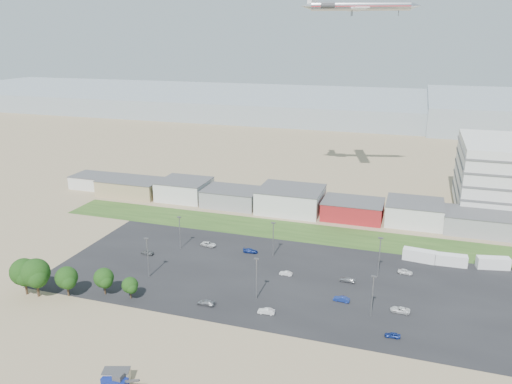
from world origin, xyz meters
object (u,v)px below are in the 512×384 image
at_px(parked_car_2, 393,335).
at_px(parked_car_7, 286,273).
at_px(tree_far_left, 24,275).
at_px(airliner, 360,6).
at_px(parked_car_5, 147,253).
at_px(parked_car_9, 209,244).
at_px(parked_car_3, 206,303).
at_px(parked_car_6, 250,251).
at_px(parked_car_12, 347,280).
at_px(telehandler, 115,381).
at_px(box_trailer_a, 419,255).
at_px(parked_car_13, 266,311).
at_px(portable_shed, 117,376).
at_px(parked_car_1, 342,299).
at_px(parked_car_0, 400,310).
at_px(parked_car_8, 405,272).

relative_size(parked_car_2, parked_car_7, 0.95).
relative_size(tree_far_left, airliner, 0.24).
xyz_separation_m(parked_car_5, parked_car_9, (14.27, 10.84, 0.00)).
bearing_deg(parked_car_9, parked_car_5, 132.71).
bearing_deg(airliner, parked_car_3, -113.90).
relative_size(parked_car_6, parked_car_12, 1.02).
relative_size(telehandler, parked_car_9, 1.62).
relative_size(box_trailer_a, parked_car_7, 2.57).
distance_m(parked_car_3, parked_car_13, 14.39).
height_order(telehandler, parked_car_9, telehandler).
bearing_deg(portable_shed, tree_far_left, 133.31).
bearing_deg(parked_car_2, telehandler, -58.40).
relative_size(box_trailer_a, parked_car_1, 2.25).
bearing_deg(parked_car_2, parked_car_7, -128.66).
bearing_deg(parked_car_7, telehandler, -17.22).
height_order(parked_car_0, parked_car_5, parked_car_5).
bearing_deg(parked_car_6, parked_car_8, -96.83).
relative_size(telehandler, parked_car_5, 2.00).
distance_m(parked_car_8, parked_car_9, 56.02).
relative_size(parked_car_5, parked_car_9, 0.81).
height_order(parked_car_0, parked_car_7, parked_car_0).
height_order(parked_car_9, parked_car_13, parked_car_13).
height_order(parked_car_1, parked_car_2, parked_car_1).
bearing_deg(parked_car_12, parked_car_13, -29.81).
height_order(box_trailer_a, parked_car_8, box_trailer_a).
bearing_deg(parked_car_3, parked_car_7, 146.38).
bearing_deg(parked_car_5, box_trailer_a, 109.07).
height_order(portable_shed, parked_car_12, portable_shed).
xyz_separation_m(parked_car_2, parked_car_7, (-28.07, 20.32, 0.01)).
distance_m(parked_car_3, parked_car_9, 33.86).
bearing_deg(parked_car_2, parked_car_13, -94.35).
bearing_deg(parked_car_2, parked_car_0, 171.89).
xyz_separation_m(portable_shed, parked_car_8, (47.76, 60.31, -0.56)).
relative_size(portable_shed, parked_car_7, 1.42).
bearing_deg(tree_far_left, parked_car_8, 24.48).
relative_size(tree_far_left, parked_car_7, 3.10).
relative_size(parked_car_0, parked_car_5, 1.18).
height_order(parked_car_3, parked_car_13, parked_car_13).
relative_size(parked_car_2, parked_car_9, 0.70).
bearing_deg(parked_car_1, airliner, -169.13).
height_order(box_trailer_a, tree_far_left, tree_far_left).
distance_m(tree_far_left, parked_car_2, 85.47).
bearing_deg(parked_car_3, box_trailer_a, 131.35).
distance_m(parked_car_1, parked_car_5, 57.35).
bearing_deg(parked_car_8, parked_car_1, 149.40).
bearing_deg(parked_car_5, portable_shed, 28.32).
relative_size(telehandler, parked_car_13, 1.92).
xyz_separation_m(parked_car_5, parked_car_12, (56.53, 1.00, -0.04)).
distance_m(tree_far_left, parked_car_9, 50.37).
bearing_deg(box_trailer_a, parked_car_5, -158.40).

